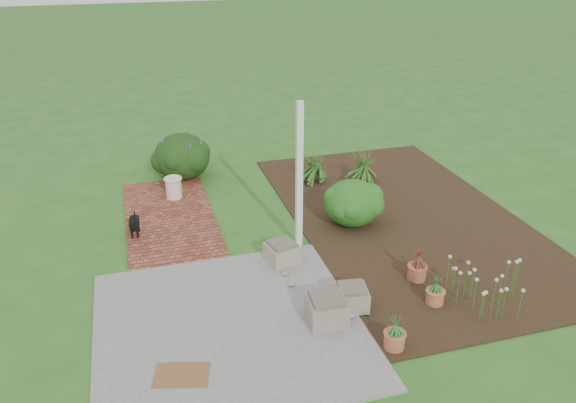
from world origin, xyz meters
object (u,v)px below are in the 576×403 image
object	(u,v)px
stone_trough_near	(352,298)
cream_ceramic_urn	(174,188)
black_dog	(134,223)
evergreen_shrub	(352,202)

from	to	relation	value
stone_trough_near	cream_ceramic_urn	distance (m)	4.81
stone_trough_near	cream_ceramic_urn	bearing A→B (deg)	114.72
black_dog	cream_ceramic_urn	world-z (taller)	same
cream_ceramic_urn	evergreen_shrub	bearing A→B (deg)	-33.61
stone_trough_near	black_dog	distance (m)	4.09
cream_ceramic_urn	black_dog	bearing A→B (deg)	-120.00
evergreen_shrub	stone_trough_near	bearing A→B (deg)	-112.05
black_dog	cream_ceramic_urn	size ratio (longest dim) A/B	1.16
black_dog	cream_ceramic_urn	distance (m)	1.63
cream_ceramic_urn	evergreen_shrub	distance (m)	3.58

